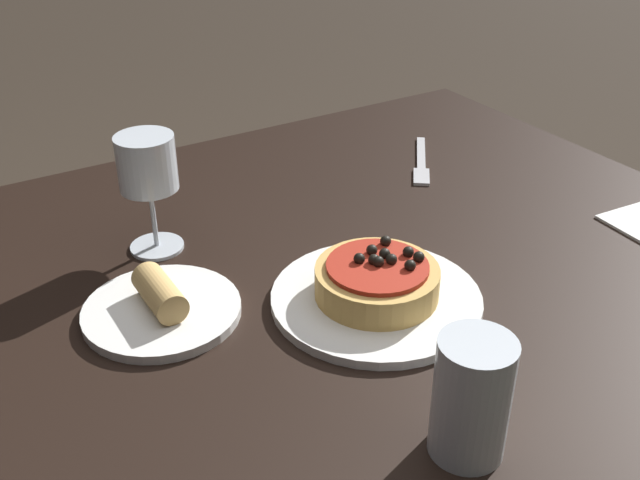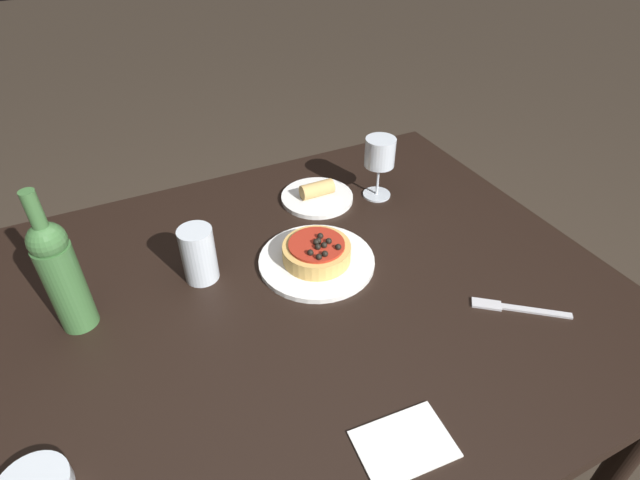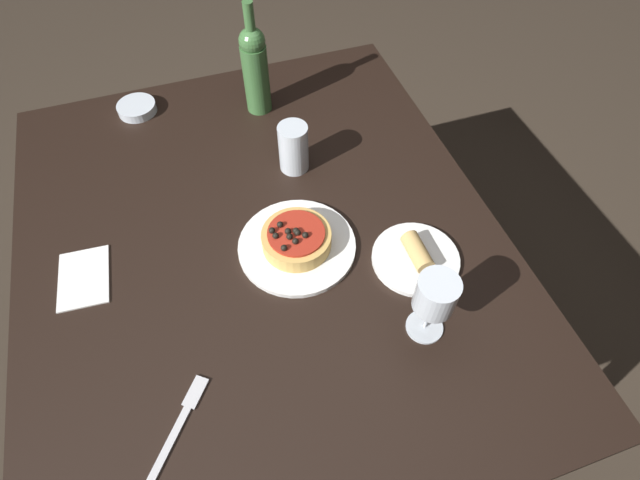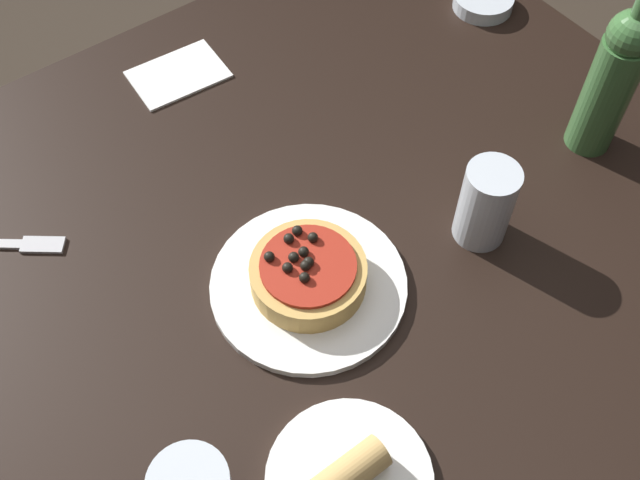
% 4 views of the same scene
% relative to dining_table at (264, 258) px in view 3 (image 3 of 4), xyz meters
% --- Properties ---
extents(ground_plane, '(14.00, 14.00, 0.00)m').
position_rel_dining_table_xyz_m(ground_plane, '(0.00, 0.00, -0.63)').
color(ground_plane, '#382D23').
extents(dining_table, '(1.27, 1.06, 0.71)m').
position_rel_dining_table_xyz_m(dining_table, '(0.00, 0.00, 0.00)').
color(dining_table, black).
rests_on(dining_table, ground_plane).
extents(dinner_plate, '(0.26, 0.26, 0.01)m').
position_rel_dining_table_xyz_m(dinner_plate, '(0.05, 0.07, 0.08)').
color(dinner_plate, white).
rests_on(dinner_plate, dining_table).
extents(pizza, '(0.15, 0.15, 0.06)m').
position_rel_dining_table_xyz_m(pizza, '(0.05, 0.07, 0.11)').
color(pizza, tan).
rests_on(pizza, dinner_plate).
extents(wine_glass, '(0.08, 0.08, 0.17)m').
position_rel_dining_table_xyz_m(wine_glass, '(0.32, 0.25, 0.20)').
color(wine_glass, silver).
rests_on(wine_glass, dining_table).
extents(wine_bottle, '(0.07, 0.07, 0.30)m').
position_rel_dining_table_xyz_m(wine_bottle, '(-0.44, 0.11, 0.21)').
color(wine_bottle, '#3D6B38').
rests_on(wine_bottle, dining_table).
extents(water_cup, '(0.07, 0.07, 0.13)m').
position_rel_dining_table_xyz_m(water_cup, '(-0.19, 0.14, 0.14)').
color(water_cup, silver).
rests_on(water_cup, dining_table).
extents(side_bowl, '(0.10, 0.10, 0.02)m').
position_rel_dining_table_xyz_m(side_bowl, '(-0.54, -0.21, 0.09)').
color(side_bowl, silver).
rests_on(side_bowl, dining_table).
extents(fork, '(0.17, 0.14, 0.00)m').
position_rel_dining_table_xyz_m(fork, '(0.35, -0.23, 0.08)').
color(fork, silver).
rests_on(fork, dining_table).
extents(side_plate, '(0.19, 0.19, 0.05)m').
position_rel_dining_table_xyz_m(side_plate, '(0.16, 0.30, 0.09)').
color(side_plate, white).
rests_on(side_plate, dining_table).
extents(paper_napkin, '(0.15, 0.11, 0.00)m').
position_rel_dining_table_xyz_m(paper_napkin, '(-0.02, -0.38, 0.08)').
color(paper_napkin, white).
rests_on(paper_napkin, dining_table).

